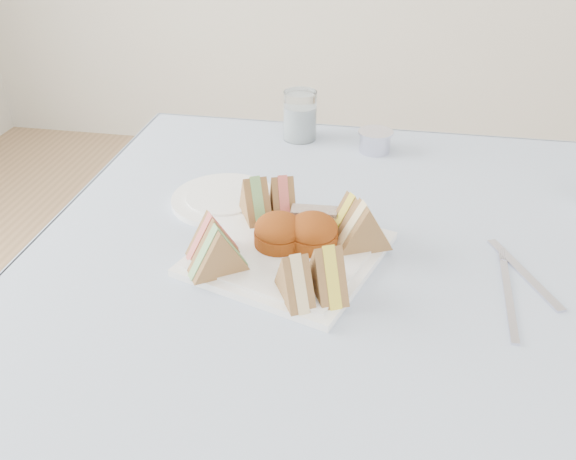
# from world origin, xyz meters

# --- Properties ---
(table) EXTENTS (0.90, 0.90, 0.74)m
(table) POSITION_xyz_m (0.00, 0.00, 0.37)
(table) COLOR brown
(table) RESTS_ON floor
(tablecloth) EXTENTS (1.02, 1.02, 0.01)m
(tablecloth) POSITION_xyz_m (0.00, 0.00, 0.74)
(tablecloth) COLOR silver
(tablecloth) RESTS_ON table
(serving_plate) EXTENTS (0.34, 0.34, 0.01)m
(serving_plate) POSITION_xyz_m (-0.09, -0.05, 0.75)
(serving_plate) COLOR white
(serving_plate) RESTS_ON tablecloth
(sandwich_fl_a) EXTENTS (0.09, 0.08, 0.07)m
(sandwich_fl_a) POSITION_xyz_m (-0.20, -0.08, 0.79)
(sandwich_fl_a) COLOR olive
(sandwich_fl_a) RESTS_ON serving_plate
(sandwich_fl_b) EXTENTS (0.10, 0.08, 0.08)m
(sandwich_fl_b) POSITION_xyz_m (-0.18, -0.12, 0.80)
(sandwich_fl_b) COLOR olive
(sandwich_fl_b) RESTS_ON serving_plate
(sandwich_fr_a) EXTENTS (0.07, 0.10, 0.08)m
(sandwich_fr_a) POSITION_xyz_m (-0.01, -0.14, 0.80)
(sandwich_fr_a) COLOR olive
(sandwich_fr_a) RESTS_ON serving_plate
(sandwich_fr_b) EXTENTS (0.07, 0.09, 0.07)m
(sandwich_fr_b) POSITION_xyz_m (-0.06, -0.16, 0.79)
(sandwich_fr_b) COLOR olive
(sandwich_fr_b) RESTS_ON serving_plate
(sandwich_bl_a) EXTENTS (0.08, 0.10, 0.08)m
(sandwich_bl_a) POSITION_xyz_m (-0.16, 0.05, 0.80)
(sandwich_bl_a) COLOR olive
(sandwich_bl_a) RESTS_ON serving_plate
(sandwich_bl_b) EXTENTS (0.06, 0.09, 0.07)m
(sandwich_bl_b) POSITION_xyz_m (-0.12, 0.07, 0.79)
(sandwich_bl_b) COLOR olive
(sandwich_bl_b) RESTS_ON serving_plate
(sandwich_br_a) EXTENTS (0.10, 0.08, 0.08)m
(sandwich_br_a) POSITION_xyz_m (0.03, -0.02, 0.80)
(sandwich_br_a) COLOR olive
(sandwich_br_a) RESTS_ON serving_plate
(sandwich_br_b) EXTENTS (0.09, 0.08, 0.07)m
(sandwich_br_b) POSITION_xyz_m (0.01, 0.03, 0.79)
(sandwich_br_b) COLOR olive
(sandwich_br_b) RESTS_ON serving_plate
(scone_left) EXTENTS (0.10, 0.10, 0.05)m
(scone_left) POSITION_xyz_m (-0.10, -0.04, 0.78)
(scone_left) COLOR brown
(scone_left) RESTS_ON serving_plate
(scone_right) EXTENTS (0.08, 0.08, 0.05)m
(scone_right) POSITION_xyz_m (-0.05, -0.03, 0.78)
(scone_right) COLOR brown
(scone_right) RESTS_ON serving_plate
(pastry_slice) EXTENTS (0.08, 0.03, 0.04)m
(pastry_slice) POSITION_xyz_m (-0.06, 0.03, 0.78)
(pastry_slice) COLOR #E8D984
(pastry_slice) RESTS_ON serving_plate
(side_plate) EXTENTS (0.26, 0.26, 0.01)m
(side_plate) POSITION_xyz_m (-0.23, 0.11, 0.75)
(side_plate) COLOR white
(side_plate) RESTS_ON tablecloth
(water_glass) EXTENTS (0.10, 0.10, 0.11)m
(water_glass) POSITION_xyz_m (-0.14, 0.42, 0.80)
(water_glass) COLOR white
(water_glass) RESTS_ON tablecloth
(tea_strainer) EXTENTS (0.08, 0.08, 0.04)m
(tea_strainer) POSITION_xyz_m (0.02, 0.38, 0.77)
(tea_strainer) COLOR silver
(tea_strainer) RESTS_ON tablecloth
(knife) EXTENTS (0.09, 0.18, 0.00)m
(knife) POSITION_xyz_m (0.28, -0.03, 0.75)
(knife) COLOR silver
(knife) RESTS_ON tablecloth
(fork) EXTENTS (0.02, 0.19, 0.00)m
(fork) POSITION_xyz_m (0.25, -0.10, 0.75)
(fork) COLOR silver
(fork) RESTS_ON tablecloth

